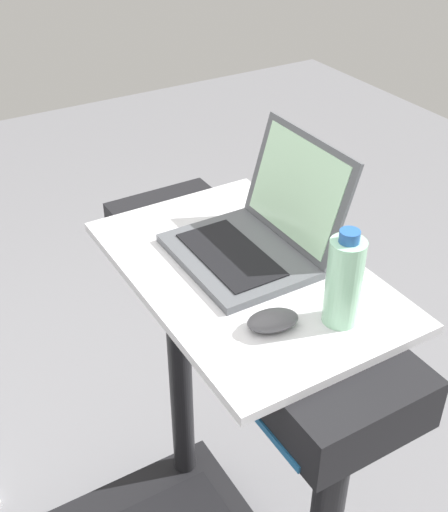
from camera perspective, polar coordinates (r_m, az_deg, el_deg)
The scene contains 4 objects.
desk_board at distance 1.40m, azimuth 1.77°, elevation -1.46°, with size 0.70×0.45×0.02m, color silver.
laptop at distance 1.41m, azimuth 2.86°, elevation 1.95°, with size 0.31×0.30×0.25m.
computer_mouse at distance 1.23m, azimuth 4.24°, elevation -5.58°, with size 0.06×0.10×0.03m, color #4C4C51.
water_bottle at distance 1.22m, azimuth 10.34°, elevation -2.12°, with size 0.07×0.07×0.20m.
Camera 1 is at (0.96, 0.08, 1.95)m, focal length 46.23 mm.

